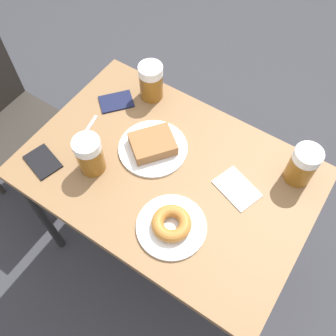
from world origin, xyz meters
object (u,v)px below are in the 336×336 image
plate_with_donut (171,225)px  napkin_folded (237,189)px  passport_far_edge (116,102)px  beer_mug_center (90,155)px  beer_mug_left (151,81)px  plate_with_cake (153,146)px  beer_mug_right (303,165)px  passport_near_edge (43,162)px  fork (85,133)px

plate_with_donut → napkin_folded: bearing=-24.5°
passport_far_edge → beer_mug_center: bearing=-157.6°
beer_mug_center → plate_with_donut: bearing=-96.3°
passport_far_edge → beer_mug_left: bearing=-41.3°
plate_with_donut → passport_far_edge: 0.56m
passport_far_edge → plate_with_cake: bearing=-112.7°
napkin_folded → passport_far_edge: bearing=81.9°
beer_mug_right → passport_far_edge: bearing=95.8°
napkin_folded → passport_near_edge: 0.67m
plate_with_cake → napkin_folded: 0.33m
plate_with_donut → passport_near_edge: bearing=95.0°
plate_with_cake → plate_with_donut: 0.31m
plate_with_donut → beer_mug_center: beer_mug_center is taller
plate_with_cake → napkin_folded: (0.02, -0.33, -0.02)m
passport_near_edge → fork: bearing=-12.8°
passport_far_edge → plate_with_donut: bearing=-124.3°
fork → passport_far_edge: passport_far_edge is taller
napkin_folded → plate_with_cake: bearing=93.7°
beer_mug_left → beer_mug_right: (-0.03, -0.62, 0.00)m
fork → napkin_folded: bearing=-80.0°
plate_with_donut → beer_mug_center: bearing=83.7°
beer_mug_left → plate_with_cake: bearing=-144.2°
beer_mug_right → beer_mug_left: bearing=86.9°
beer_mug_left → passport_near_edge: size_ratio=1.02×
passport_near_edge → beer_mug_center: bearing=-62.5°
plate_with_cake → beer_mug_left: 0.26m
plate_with_cake → fork: 0.26m
plate_with_cake → napkin_folded: size_ratio=1.45×
passport_near_edge → passport_far_edge: 0.36m
plate_with_cake → passport_far_edge: plate_with_cake is taller
beer_mug_right → beer_mug_center: bearing=120.2°
napkin_folded → beer_mug_left: bearing=68.6°
fork → beer_mug_left: bearing=-18.6°
fork → passport_near_edge: 0.18m
beer_mug_left → passport_near_edge: bearing=163.6°
napkin_folded → plate_with_donut: bearing=155.5°
beer_mug_center → passport_near_edge: beer_mug_center is taller
plate_with_cake → passport_far_edge: (0.10, 0.24, -0.02)m
napkin_folded → passport_far_edge: passport_far_edge is taller
plate_with_cake → beer_mug_center: 0.22m
napkin_folded → passport_far_edge: size_ratio=1.11×
beer_mug_left → passport_far_edge: bearing=138.7°
beer_mug_center → beer_mug_right: (0.35, -0.60, 0.00)m
plate_with_cake → passport_near_edge: size_ratio=1.70×
beer_mug_right → passport_far_edge: size_ratio=0.96×
plate_with_donut → beer_mug_right: (0.39, -0.25, 0.06)m
plate_with_donut → napkin_folded: 0.26m
plate_with_cake → fork: size_ratio=1.43×
beer_mug_center → fork: (0.10, 0.12, -0.07)m
plate_with_donut → passport_near_edge: (-0.04, 0.51, -0.02)m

